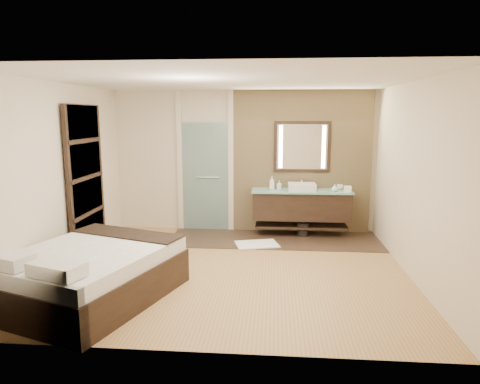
# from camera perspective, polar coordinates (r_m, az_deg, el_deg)

# --- Properties ---
(floor) EXTENTS (5.00, 5.00, 0.00)m
(floor) POSITION_cam_1_polar(r_m,az_deg,el_deg) (6.39, -0.96, -10.27)
(floor) COLOR olive
(floor) RESTS_ON ground
(tile_strip) EXTENTS (3.80, 1.30, 0.01)m
(tile_strip) POSITION_cam_1_polar(r_m,az_deg,el_deg) (7.88, 4.56, -6.26)
(tile_strip) COLOR #31261B
(tile_strip) RESTS_ON floor
(stone_wall) EXTENTS (2.60, 0.08, 2.70)m
(stone_wall) POSITION_cam_1_polar(r_m,az_deg,el_deg) (8.23, 8.20, 3.93)
(stone_wall) COLOR tan
(stone_wall) RESTS_ON floor
(vanity) EXTENTS (1.85, 0.55, 0.88)m
(vanity) POSITION_cam_1_polar(r_m,az_deg,el_deg) (8.06, 8.19, -1.74)
(vanity) COLOR black
(vanity) RESTS_ON stone_wall
(mirror_unit) EXTENTS (1.06, 0.04, 0.96)m
(mirror_unit) POSITION_cam_1_polar(r_m,az_deg,el_deg) (8.15, 8.28, 5.98)
(mirror_unit) COLOR black
(mirror_unit) RESTS_ON stone_wall
(frosted_door) EXTENTS (1.10, 0.12, 2.70)m
(frosted_door) POSITION_cam_1_polar(r_m,az_deg,el_deg) (8.34, -4.63, 2.66)
(frosted_door) COLOR #A1CBC6
(frosted_door) RESTS_ON floor
(shoji_partition) EXTENTS (0.06, 1.20, 2.40)m
(shoji_partition) POSITION_cam_1_polar(r_m,az_deg,el_deg) (7.29, -19.84, 1.52)
(shoji_partition) COLOR black
(shoji_partition) RESTS_ON floor
(bed) EXTENTS (2.18, 2.43, 0.78)m
(bed) POSITION_cam_1_polar(r_m,az_deg,el_deg) (5.64, -19.46, -10.24)
(bed) COLOR black
(bed) RESTS_ON floor
(bath_mat) EXTENTS (0.83, 0.67, 0.02)m
(bath_mat) POSITION_cam_1_polar(r_m,az_deg,el_deg) (7.51, 2.25, -6.97)
(bath_mat) COLOR white
(bath_mat) RESTS_ON floor
(waste_bin) EXTENTS (0.25, 0.25, 0.26)m
(waste_bin) POSITION_cam_1_polar(r_m,az_deg,el_deg) (8.10, 8.38, -4.94)
(waste_bin) COLOR black
(waste_bin) RESTS_ON floor
(tissue_box) EXTENTS (0.12, 0.12, 0.10)m
(tissue_box) POSITION_cam_1_polar(r_m,az_deg,el_deg) (8.00, 14.16, 0.40)
(tissue_box) COLOR white
(tissue_box) RESTS_ON vanity
(soap_bottle_a) EXTENTS (0.11, 0.11, 0.25)m
(soap_bottle_a) POSITION_cam_1_polar(r_m,az_deg,el_deg) (8.00, 4.28, 1.21)
(soap_bottle_a) COLOR white
(soap_bottle_a) RESTS_ON vanity
(soap_bottle_b) EXTENTS (0.09, 0.09, 0.17)m
(soap_bottle_b) POSITION_cam_1_polar(r_m,az_deg,el_deg) (8.02, 5.25, 0.93)
(soap_bottle_b) COLOR #B2B2B2
(soap_bottle_b) RESTS_ON vanity
(soap_bottle_c) EXTENTS (0.11, 0.11, 0.14)m
(soap_bottle_c) POSITION_cam_1_polar(r_m,az_deg,el_deg) (7.95, 12.51, 0.53)
(soap_bottle_c) COLOR #C3F5F4
(soap_bottle_c) RESTS_ON vanity
(cup) EXTENTS (0.15, 0.15, 0.09)m
(cup) POSITION_cam_1_polar(r_m,az_deg,el_deg) (8.20, 13.18, 0.65)
(cup) COLOR white
(cup) RESTS_ON vanity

